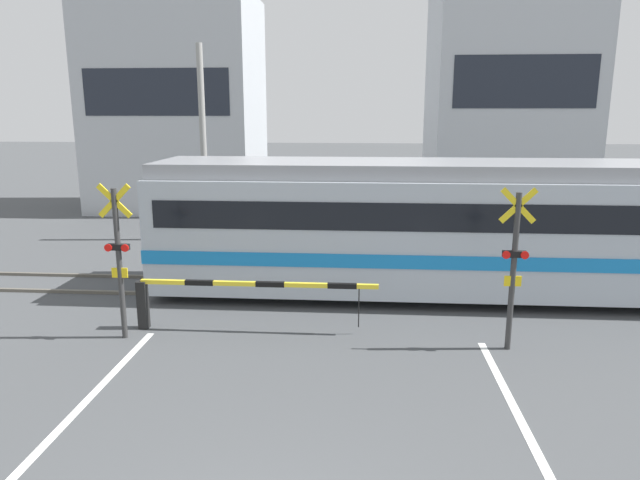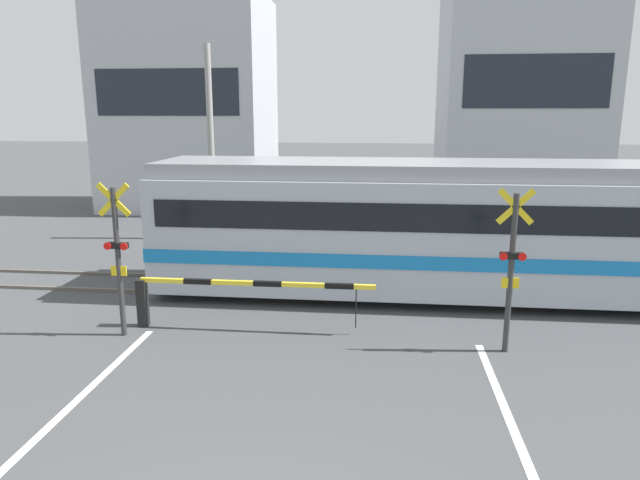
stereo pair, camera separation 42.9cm
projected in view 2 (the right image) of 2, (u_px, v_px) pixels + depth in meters
The scene contains 11 objects.
rail_track_near at pixel (322, 297), 14.03m from camera, with size 50.00×0.10×0.08m.
rail_track_far at pixel (328, 281), 15.42m from camera, with size 50.00×0.10×0.08m.
commuter_train at pixel (491, 226), 13.92m from camera, with size 16.52×3.03×3.33m.
crossing_barrier_near at pixel (211, 292), 11.95m from camera, with size 5.06×0.20×1.09m.
crossing_barrier_far at pixel (404, 235), 17.37m from camera, with size 5.06×0.20×1.09m.
crossing_signal_left at pixel (118, 253), 11.40m from camera, with size 0.68×0.15×3.16m.
crossing_signal_right at pixel (511, 264), 10.60m from camera, with size 0.68×0.15×3.16m.
pedestrian at pixel (338, 213), 20.64m from camera, with size 0.38×0.22×1.61m.
building_left_of_street at pixel (189, 105), 26.73m from camera, with size 7.38×5.66×9.63m.
building_right_of_street at pixel (519, 97), 25.09m from camera, with size 6.69×5.66×10.30m.
utility_pole_streetside at pixel (211, 145), 19.94m from camera, with size 0.22×0.22×6.76m.
Camera 2 is at (1.39, -4.06, 4.52)m, focal length 32.00 mm.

